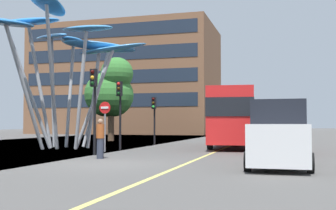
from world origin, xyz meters
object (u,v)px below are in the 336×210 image
red_bus (234,115)px  car_parked_mid (277,132)px  traffic_light_kerb_near (94,93)px  no_entry_sign (105,118)px  car_parked_near (279,136)px  leaf_sculpture (62,41)px  pedestrian (100,139)px  traffic_light_island_mid (154,110)px  traffic_light_kerb_far (120,100)px

red_bus → car_parked_mid: 5.63m
traffic_light_kerb_near → no_entry_sign: bearing=101.3°
red_bus → car_parked_near: bearing=-76.5°
leaf_sculpture → no_entry_sign: size_ratio=4.25×
red_bus → pedestrian: size_ratio=6.10×
car_parked_mid → pedestrian: 8.59m
pedestrian → no_entry_sign: size_ratio=0.64×
traffic_light_island_mid → car_parked_mid: (8.08, -5.83, -1.33)m
red_bus → traffic_light_kerb_far: size_ratio=2.67×
traffic_light_island_mid → traffic_light_kerb_near: bearing=-89.5°
car_parked_near → no_entry_sign: 10.19m
leaf_sculpture → no_entry_sign: (3.90, -2.48, -4.67)m
red_bus → leaf_sculpture: bearing=-158.9°
leaf_sculpture → traffic_light_kerb_far: bearing=-11.7°
red_bus → no_entry_sign: (-5.79, -6.21, -0.27)m
traffic_light_island_mid → car_parked_mid: size_ratio=0.78×
leaf_sculpture → traffic_light_kerb_far: leaf_sculpture is taller
leaf_sculpture → car_parked_mid: (12.33, -1.15, -5.35)m
red_bus → pedestrian: red_bus is taller
car_parked_near → car_parked_mid: bearing=91.3°
traffic_light_kerb_near → traffic_light_kerb_far: traffic_light_kerb_near is taller
leaf_sculpture → pedestrian: size_ratio=6.61×
traffic_light_kerb_near → traffic_light_kerb_far: 3.85m
no_entry_sign → car_parked_near: bearing=-32.4°
traffic_light_kerb_near → pedestrian: (1.03, -1.52, -2.01)m
traffic_light_island_mid → no_entry_sign: traffic_light_island_mid is taller
traffic_light_kerb_near → traffic_light_island_mid: (-0.09, 9.35, -0.48)m
traffic_light_island_mid → car_parked_near: (8.24, -12.60, -1.33)m
traffic_light_island_mid → car_parked_near: bearing=-56.8°
traffic_light_kerb_far → traffic_light_island_mid: size_ratio=1.16×
leaf_sculpture → no_entry_sign: leaf_sculpture is taller
car_parked_mid → leaf_sculpture: bearing=174.7°
traffic_light_kerb_far → pedestrian: size_ratio=2.29×
leaf_sculpture → traffic_light_kerb_near: (4.34, -4.67, -3.53)m
leaf_sculpture → car_parked_near: bearing=-32.4°
leaf_sculpture → traffic_light_island_mid: 7.49m
traffic_light_island_mid → pedestrian: (1.12, -10.87, -1.53)m
traffic_light_kerb_near → traffic_light_island_mid: size_ratio=1.22×
traffic_light_kerb_near → no_entry_sign: size_ratio=1.54×
leaf_sculpture → pedestrian: leaf_sculpture is taller
traffic_light_kerb_near → no_entry_sign: 2.50m
car_parked_mid → no_entry_sign: 8.56m
traffic_light_island_mid → car_parked_near: 15.12m
traffic_light_kerb_far → car_parked_mid: 8.48m
traffic_light_island_mid → no_entry_sign: 7.20m
traffic_light_kerb_far → car_parked_near: traffic_light_kerb_far is taller
traffic_light_island_mid → pedestrian: size_ratio=1.97×
pedestrian → traffic_light_kerb_far: bearing=104.1°
traffic_light_kerb_far → red_bus: bearing=38.9°
car_parked_mid → traffic_light_island_mid: bearing=144.2°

